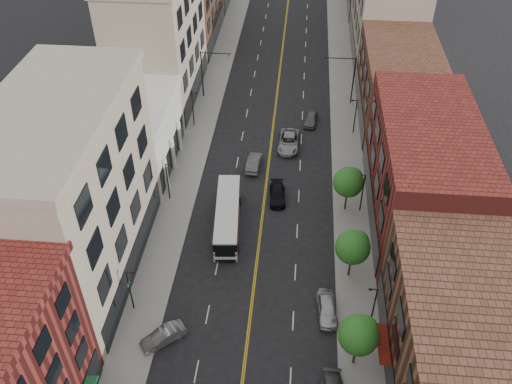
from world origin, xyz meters
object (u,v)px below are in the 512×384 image
(car_lane_a, at_px, (277,194))
(car_lane_c, at_px, (311,119))
(car_lane_b, at_px, (289,141))
(car_lane_behind, at_px, (254,163))
(city_bus, at_px, (228,215))
(car_angle_b, at_px, (163,336))
(car_parked_far, at_px, (327,309))

(car_lane_a, relative_size, car_lane_c, 1.09)
(car_lane_b, xyz_separation_m, car_lane_c, (2.82, 5.94, -0.11))
(car_lane_behind, xyz_separation_m, car_lane_c, (6.98, 10.90, -0.03))
(car_lane_behind, relative_size, car_lane_a, 1.00)
(car_lane_behind, bearing_deg, car_lane_a, 123.31)
(city_bus, height_order, car_angle_b, city_bus)
(car_parked_far, relative_size, car_lane_behind, 1.00)
(car_angle_b, relative_size, car_parked_far, 0.92)
(car_lane_a, bearing_deg, city_bus, -139.81)
(car_parked_far, distance_m, car_lane_a, 17.14)
(car_parked_far, relative_size, car_lane_c, 1.08)
(city_bus, bearing_deg, car_lane_b, 64.48)
(car_angle_b, distance_m, car_lane_c, 39.29)
(car_lane_b, relative_size, car_lane_c, 1.42)
(city_bus, distance_m, car_parked_far, 15.39)
(car_lane_behind, distance_m, car_lane_b, 6.48)
(car_lane_behind, bearing_deg, car_angle_b, 81.78)
(city_bus, height_order, car_lane_c, city_bus)
(car_lane_a, bearing_deg, car_lane_b, 80.29)
(car_lane_a, xyz_separation_m, car_lane_b, (0.86, 10.79, 0.16))
(car_lane_a, bearing_deg, car_angle_b, -118.63)
(car_lane_a, xyz_separation_m, car_lane_c, (3.68, 16.73, 0.05))
(city_bus, relative_size, car_lane_b, 1.94)
(city_bus, distance_m, car_lane_behind, 11.23)
(car_angle_b, xyz_separation_m, car_lane_behind, (5.60, 26.32, 0.06))
(car_lane_behind, relative_size, car_lane_c, 1.08)
(car_lane_a, bearing_deg, car_lane_c, 72.45)
(car_parked_far, bearing_deg, car_lane_b, 94.96)
(car_angle_b, height_order, car_lane_behind, car_lane_behind)
(car_parked_far, bearing_deg, city_bus, 129.34)
(car_angle_b, height_order, car_parked_far, car_parked_far)
(car_lane_b, bearing_deg, car_lane_c, 66.04)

